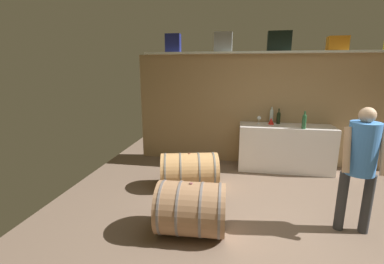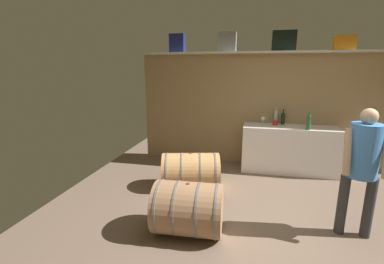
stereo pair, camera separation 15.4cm
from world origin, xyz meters
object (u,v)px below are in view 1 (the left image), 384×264
at_px(toolcase_navy, 173,43).
at_px(wine_bottle_green, 304,121).
at_px(toolcase_grey, 223,42).
at_px(toolcase_black, 279,41).
at_px(winemaker_pouring, 361,158).
at_px(work_cabinet, 285,148).
at_px(wine_barrel_near, 189,170).
at_px(red_funnel, 271,121).
at_px(wine_bottle_clear, 271,116).
at_px(wine_glass, 259,118).
at_px(wine_bottle_dark, 279,117).
at_px(toolcase_orange, 337,44).
at_px(wine_barrel_far, 191,209).

xyz_separation_m(toolcase_navy, wine_bottle_green, (2.46, -0.42, -1.38)).
xyz_separation_m(toolcase_grey, toolcase_black, (1.01, 0.00, -0.00)).
bearing_deg(winemaker_pouring, work_cabinet, -71.75).
bearing_deg(toolcase_black, wine_barrel_near, -135.30).
distance_m(work_cabinet, red_funnel, 0.57).
xyz_separation_m(wine_bottle_clear, wine_glass, (-0.24, -0.11, -0.04)).
relative_size(toolcase_navy, wine_bottle_dark, 1.20).
height_order(wine_bottle_clear, winemaker_pouring, winemaker_pouring).
bearing_deg(toolcase_orange, red_funnel, -171.60).
bearing_deg(toolcase_grey, wine_glass, -7.65).
bearing_deg(wine_barrel_far, wine_bottle_clear, 63.25).
height_order(wine_bottle_green, wine_barrel_near, wine_bottle_green).
relative_size(toolcase_black, wine_bottle_green, 1.30).
xyz_separation_m(wine_bottle_dark, wine_barrel_far, (-1.26, -2.52, -0.67)).
bearing_deg(red_funnel, wine_bottle_dark, 33.47).
distance_m(wine_bottle_green, red_funnel, 0.61).
distance_m(toolcase_black, wine_barrel_far, 3.48).
bearing_deg(wine_bottle_green, red_funnel, 150.36).
bearing_deg(work_cabinet, red_funnel, 162.99).
bearing_deg(winemaker_pouring, red_funnel, -65.25).
distance_m(wine_bottle_green, wine_glass, 0.82).
bearing_deg(wine_bottle_green, wine_glass, 157.32).
height_order(toolcase_orange, wine_barrel_far, toolcase_orange).
distance_m(toolcase_black, wine_bottle_green, 1.52).
distance_m(toolcase_navy, toolcase_orange, 2.98).
height_order(toolcase_black, wine_barrel_far, toolcase_black).
distance_m(work_cabinet, wine_bottle_clear, 0.67).
distance_m(toolcase_grey, winemaker_pouring, 3.13).
bearing_deg(toolcase_navy, wine_barrel_far, -73.62).
height_order(toolcase_grey, wine_bottle_green, toolcase_grey).
relative_size(wine_bottle_green, wine_barrel_far, 0.39).
distance_m(toolcase_orange, wine_glass, 1.87).
xyz_separation_m(toolcase_grey, wine_barrel_near, (-0.41, -1.30, -2.10)).
height_order(toolcase_orange, wine_bottle_dark, toolcase_orange).
height_order(toolcase_grey, wine_glass, toolcase_grey).
bearing_deg(wine_bottle_clear, red_funnel, -95.86).
distance_m(wine_glass, wine_barrel_near, 1.79).
relative_size(toolcase_orange, winemaker_pouring, 0.22).
relative_size(toolcase_orange, wine_bottle_dark, 1.14).
distance_m(wine_glass, winemaker_pouring, 2.29).
relative_size(wine_bottle_dark, wine_barrel_far, 0.36).
bearing_deg(wine_bottle_clear, toolcase_black, -15.51).
bearing_deg(red_funnel, toolcase_black, 64.03).
distance_m(toolcase_navy, work_cabinet, 2.95).
height_order(toolcase_grey, red_funnel, toolcase_grey).
relative_size(wine_bottle_clear, wine_barrel_far, 0.39).
bearing_deg(toolcase_orange, wine_barrel_far, -128.36).
bearing_deg(wine_glass, wine_barrel_near, -133.53).
xyz_separation_m(toolcase_grey, work_cabinet, (1.23, -0.20, -1.95)).
distance_m(toolcase_grey, wine_glass, 1.60).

